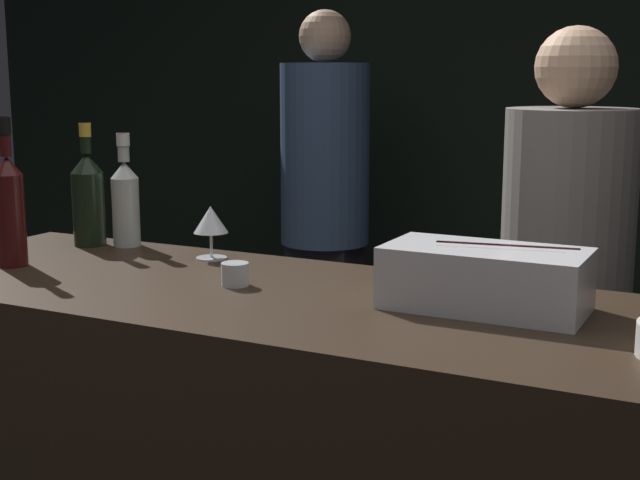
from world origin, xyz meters
The scene contains 9 objects.
wall_back_chalkboard centered at (0.00, 2.64, 1.40)m, with size 6.40×0.06×2.80m.
ice_bin_with_bottles centered at (0.37, 0.42, 1.09)m, with size 0.41×0.21×0.13m.
wine_glass centered at (-0.42, 0.59, 1.12)m, with size 0.09×0.09×0.14m.
candle_votive centered at (-0.21, 0.36, 1.05)m, with size 0.06×0.06×0.05m.
white_wine_bottle centered at (-0.74, 0.63, 1.15)m, with size 0.08×0.08×0.32m.
champagne_bottle centered at (-0.83, 0.59, 1.16)m, with size 0.09×0.09×0.34m.
red_wine_bottle_black_foil centered at (-0.82, 0.29, 1.17)m, with size 0.08×0.08×0.38m.
person_in_hoodie centered at (-0.76, 1.93, 0.98)m, with size 0.36×0.36×1.75m.
person_blond_tee centered at (0.40, 1.05, 0.90)m, with size 0.35×0.35×1.62m.
Camera 1 is at (0.87, -1.33, 1.50)m, focal length 50.00 mm.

